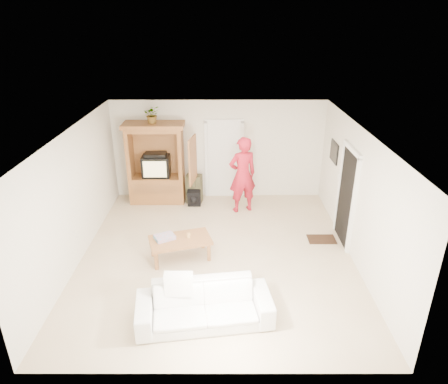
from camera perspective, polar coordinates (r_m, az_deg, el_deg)
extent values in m
plane|color=tan|center=(8.35, -1.02, -8.92)|extent=(6.00, 6.00, 0.00)
plane|color=white|center=(7.27, -1.17, 8.56)|extent=(6.00, 6.00, 0.00)
plane|color=silver|center=(10.52, -0.80, 6.05)|extent=(5.50, 0.00, 5.50)
plane|color=silver|center=(5.15, -1.69, -14.85)|extent=(5.50, 0.00, 5.50)
plane|color=silver|center=(8.24, -20.57, -0.73)|extent=(0.00, 6.00, 6.00)
plane|color=silver|center=(8.15, 18.64, -0.74)|extent=(0.00, 6.00, 6.00)
cube|color=brown|center=(10.67, -9.42, 0.53)|extent=(1.40, 0.60, 0.70)
cube|color=brown|center=(10.47, -13.30, 5.30)|extent=(0.10, 0.60, 1.20)
cube|color=brown|center=(10.25, -6.17, 5.41)|extent=(0.10, 0.60, 1.20)
cube|color=brown|center=(10.59, -9.55, 5.83)|extent=(1.40, 0.06, 1.20)
cube|color=brown|center=(10.15, -10.03, 8.85)|extent=(1.40, 0.60, 0.10)
cube|color=brown|center=(10.13, -10.07, 9.39)|extent=(1.52, 0.68, 0.10)
cube|color=brown|center=(9.77, -4.51, 4.56)|extent=(0.16, 0.67, 1.15)
cube|color=black|center=(10.47, -9.63, 3.73)|extent=(0.70, 0.52, 0.55)
cube|color=tan|center=(10.22, -9.86, 3.21)|extent=(0.58, 0.02, 0.42)
cube|color=black|center=(10.34, -9.77, 5.31)|extent=(0.55, 0.35, 0.08)
cube|color=brown|center=(10.37, -9.69, 0.41)|extent=(1.19, 0.03, 0.25)
cube|color=white|center=(10.58, 0.02, 4.56)|extent=(0.85, 0.05, 2.04)
cube|color=black|center=(8.77, 17.10, -0.78)|extent=(0.05, 0.90, 2.04)
cube|color=black|center=(9.73, 15.47, 5.53)|extent=(0.03, 0.60, 0.48)
cube|color=#382316|center=(9.11, 13.77, -6.57)|extent=(0.60, 0.40, 0.02)
imported|color=#4C7238|center=(10.05, -10.20, 10.85)|extent=(0.44, 0.40, 0.44)
imported|color=#A61627|center=(9.76, 2.66, 2.45)|extent=(0.81, 0.66, 1.92)
imported|color=silver|center=(6.59, -2.84, -15.81)|extent=(2.24, 1.12, 0.63)
cube|color=brown|center=(8.07, -6.28, -6.86)|extent=(1.34, 0.98, 0.07)
cube|color=brown|center=(7.92, -9.63, -9.66)|extent=(0.08, 0.08, 0.38)
cube|color=brown|center=(8.34, -10.12, -7.81)|extent=(0.08, 0.08, 0.38)
cube|color=brown|center=(8.07, -2.16, -8.59)|extent=(0.08, 0.08, 0.38)
cube|color=brown|center=(8.49, -3.04, -6.84)|extent=(0.08, 0.08, 0.38)
cube|color=#E54C53|center=(8.07, -8.48, -6.39)|extent=(0.47, 0.43, 0.08)
cylinder|color=tan|center=(8.06, -5.10, -6.17)|extent=(0.08, 0.08, 0.10)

